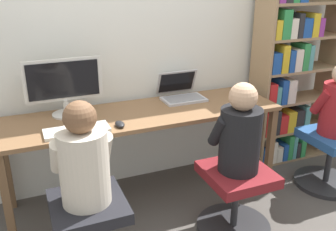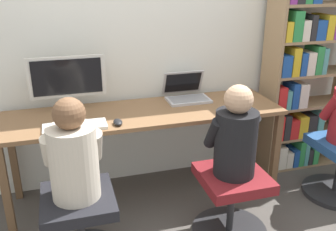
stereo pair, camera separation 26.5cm
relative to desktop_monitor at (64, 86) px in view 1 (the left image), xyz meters
name	(u,v)px [view 1 (the left image)]	position (x,y,z in m)	size (l,w,h in m)	color
ground_plane	(158,217)	(0.53, -0.44, -0.94)	(14.00, 14.00, 0.00)	#4C4742
wall_back	(126,26)	(0.53, 0.21, 0.36)	(10.00, 0.05, 2.60)	silver
desk	(143,121)	(0.53, -0.15, -0.29)	(2.05, 0.58, 0.72)	brown
desktop_monitor	(64,86)	(0.00, 0.00, 0.00)	(0.54, 0.21, 0.41)	beige
laptop	(181,93)	(0.91, 0.02, -0.17)	(0.34, 0.30, 0.21)	#B7B7BC
keyboard	(77,130)	(0.01, -0.33, -0.21)	(0.41, 0.17, 0.03)	silver
computer_mouse_by_keyboard	(120,124)	(0.29, -0.35, -0.20)	(0.06, 0.10, 0.03)	black
office_chair_right	(235,197)	(0.96, -0.77, -0.69)	(0.51, 0.51, 0.47)	#262628
person_at_monitor	(84,160)	(-0.02, -0.75, -0.21)	(0.34, 0.29, 0.60)	beige
person_at_laptop	(240,133)	(0.96, -0.77, -0.21)	(0.32, 0.29, 0.59)	black
bookshelf	(289,75)	(1.94, -0.03, -0.12)	(0.80, 0.28, 1.74)	#997A56
office_chair_side	(330,157)	(2.00, -0.56, -0.69)	(0.51, 0.51, 0.47)	#262628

